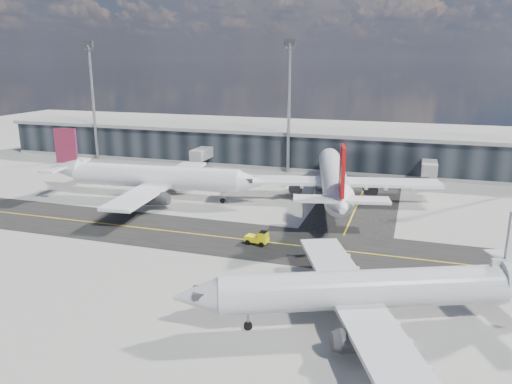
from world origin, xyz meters
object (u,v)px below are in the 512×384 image
at_px(airliner_redtail, 334,178).
at_px(airliner_near, 370,289).
at_px(service_van, 322,184).
at_px(airliner_af, 153,177).
at_px(baggage_tug, 259,238).

relative_size(airliner_redtail, airliner_near, 1.26).
distance_m(airliner_redtail, airliner_near, 42.49).
distance_m(airliner_near, service_van, 52.53).
bearing_deg(airliner_af, airliner_redtail, 99.10).
height_order(baggage_tug, service_van, baggage_tug).
relative_size(airliner_af, airliner_near, 1.18).
distance_m(airliner_af, airliner_redtail, 32.55).
bearing_deg(airliner_near, airliner_redtail, -9.52).
distance_m(baggage_tug, service_van, 33.70).
bearing_deg(airliner_af, baggage_tug, 52.20).
distance_m(airliner_af, airliner_near, 53.46).
distance_m(airliner_af, baggage_tug, 30.37).
height_order(airliner_af, service_van, airliner_af).
height_order(airliner_redtail, service_van, airliner_redtail).
bearing_deg(baggage_tug, service_van, -175.64).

